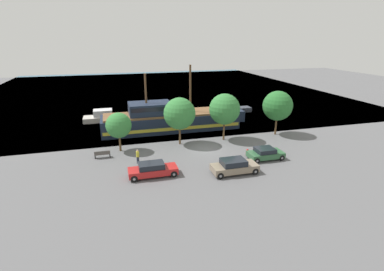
{
  "coord_description": "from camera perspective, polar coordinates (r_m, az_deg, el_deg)",
  "views": [
    {
      "loc": [
        -10.65,
        -31.83,
        12.84
      ],
      "look_at": [
        -1.21,
        2.0,
        1.2
      ],
      "focal_mm": 28.0,
      "sensor_mm": 36.0,
      "label": 1
    }
  ],
  "objects": [
    {
      "name": "fire_hydrant",
      "position": [
        34.55,
        10.5,
        -3.08
      ],
      "size": [
        0.42,
        0.25,
        0.76
      ],
      "color": "red",
      "rests_on": "ground_plane"
    },
    {
      "name": "tree_row_mideast",
      "position": [
        36.53,
        -2.39,
        4.19
      ],
      "size": [
        3.91,
        3.91,
        5.88
      ],
      "color": "brown",
      "rests_on": "ground_plane"
    },
    {
      "name": "moored_boat_dockside",
      "position": [
        53.93,
        7.5,
        5.02
      ],
      "size": [
        6.91,
        1.88,
        1.51
      ],
      "color": "#2D333D",
      "rests_on": "water_surface"
    },
    {
      "name": "water_surface",
      "position": [
        77.64,
        -7.58,
        8.66
      ],
      "size": [
        80.0,
        80.0,
        0.0
      ],
      "primitive_type": "plane",
      "color": "#38667F",
      "rests_on": "ground"
    },
    {
      "name": "tree_row_east",
      "position": [
        35.41,
        -13.81,
        1.89
      ],
      "size": [
        2.95,
        2.95,
        4.62
      ],
      "color": "brown",
      "rests_on": "ground_plane"
    },
    {
      "name": "parked_car_curb_front",
      "position": [
        29.16,
        -7.53,
        -6.45
      ],
      "size": [
        4.68,
        1.78,
        1.39
      ],
      "color": "#B21E1E",
      "rests_on": "ground_plane"
    },
    {
      "name": "pirate_ship",
      "position": [
        43.12,
        -4.38,
        3.06
      ],
      "size": [
        20.74,
        4.8,
        9.15
      ],
      "color": "#192338",
      "rests_on": "water_surface"
    },
    {
      "name": "bench_promenade_east",
      "position": [
        34.67,
        -16.7,
        -3.44
      ],
      "size": [
        1.69,
        0.45,
        0.85
      ],
      "color": "#4C4742",
      "rests_on": "ground_plane"
    },
    {
      "name": "tree_row_midwest",
      "position": [
        38.26,
        6.22,
        5.0
      ],
      "size": [
        3.94,
        3.94,
        6.06
      ],
      "color": "brown",
      "rests_on": "ground_plane"
    },
    {
      "name": "ground_plane",
      "position": [
        35.94,
        2.72,
        -2.62
      ],
      "size": [
        160.0,
        160.0,
        0.0
      ],
      "primitive_type": "plane",
      "color": "#5B5B5E"
    },
    {
      "name": "tree_row_west",
      "position": [
        41.89,
        16.0,
        5.46
      ],
      "size": [
        3.98,
        3.98,
        6.01
      ],
      "color": "brown",
      "rests_on": "ground_plane"
    },
    {
      "name": "pedestrian_walking_near",
      "position": [
        32.21,
        -10.29,
        -3.96
      ],
      "size": [
        0.32,
        0.32,
        1.56
      ],
      "color": "#232838",
      "rests_on": "ground_plane"
    },
    {
      "name": "parked_car_curb_mid",
      "position": [
        33.85,
        13.8,
        -3.34
      ],
      "size": [
        3.84,
        2.01,
        1.28
      ],
      "color": "#2D5B38",
      "rests_on": "ground_plane"
    },
    {
      "name": "moored_boat_outer",
      "position": [
        49.81,
        -16.1,
        3.47
      ],
      "size": [
        7.18,
        2.55,
        1.84
      ],
      "color": "#B7B2A8",
      "rests_on": "water_surface"
    },
    {
      "name": "parked_car_curb_rear",
      "position": [
        29.84,
        8.04,
        -5.82
      ],
      "size": [
        4.54,
        2.0,
        1.45
      ],
      "color": "#7F705B",
      "rests_on": "ground_plane"
    }
  ]
}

